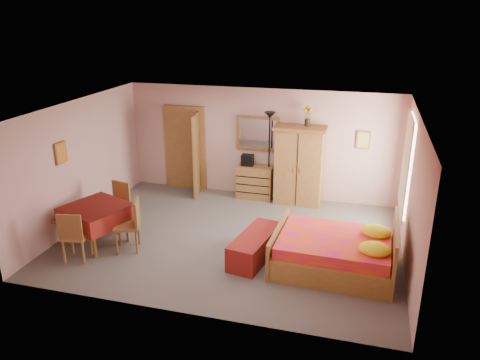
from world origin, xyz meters
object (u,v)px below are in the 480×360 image
(chest_of_drawers, at_px, (255,182))
(bed, at_px, (334,243))
(dining_table, at_px, (98,225))
(wardrobe, at_px, (299,166))
(chair_west, at_px, (62,217))
(chair_south, at_px, (76,235))
(chair_north, at_px, (116,207))
(sunflower_vase, at_px, (308,116))
(stereo, at_px, (248,160))
(bench, at_px, (255,246))
(wall_mirror, at_px, (258,133))
(chair_east, at_px, (127,225))
(floor_lamp, at_px, (269,157))

(chest_of_drawers, distance_m, bed, 3.50)
(dining_table, bearing_deg, bed, 3.70)
(wardrobe, height_order, chair_west, wardrobe)
(chair_south, bearing_deg, chair_north, 76.46)
(sunflower_vase, bearing_deg, stereo, -178.20)
(sunflower_vase, height_order, dining_table, sunflower_vase)
(chair_west, bearing_deg, stereo, 119.10)
(bench, distance_m, dining_table, 3.07)
(wall_mirror, height_order, chair_north, wall_mirror)
(stereo, xyz_separation_m, sunflower_vase, (1.36, 0.04, 1.12))
(chair_east, bearing_deg, sunflower_vase, -62.16)
(bench, xyz_separation_m, chair_south, (-3.10, -0.89, 0.25))
(bench, bearing_deg, wall_mirror, 102.90)
(chest_of_drawers, bearing_deg, wall_mirror, 90.12)
(stereo, height_order, chair_east, stereo)
(wardrobe, relative_size, bench, 1.30)
(stereo, height_order, chair_west, stereo)
(floor_lamp, distance_m, dining_table, 4.17)
(chair_west, distance_m, chair_east, 1.42)
(bed, distance_m, chair_west, 5.22)
(sunflower_vase, xyz_separation_m, bench, (-0.47, -2.88, -1.82))
(chest_of_drawers, xyz_separation_m, sunflower_vase, (1.17, 0.05, 1.65))
(bench, height_order, chair_north, chair_north)
(floor_lamp, bearing_deg, chair_south, -125.89)
(sunflower_vase, height_order, chair_south, sunflower_vase)
(stereo, xyz_separation_m, chair_east, (-1.51, -3.16, -0.43))
(floor_lamp, xyz_separation_m, chair_east, (-2.02, -3.20, -0.55))
(wall_mirror, relative_size, sunflower_vase, 2.31)
(floor_lamp, height_order, chair_west, floor_lamp)
(chair_west, bearing_deg, wall_mirror, 119.07)
(sunflower_vase, bearing_deg, chair_east, -131.80)
(stereo, xyz_separation_m, chair_north, (-2.15, -2.42, -0.44))
(stereo, distance_m, bench, 3.05)
(bench, bearing_deg, wardrobe, 82.97)
(wall_mirror, height_order, dining_table, wall_mirror)
(stereo, bearing_deg, floor_lamp, 3.54)
(bed, distance_m, chair_south, 4.59)
(wardrobe, xyz_separation_m, bed, (1.06, -2.77, -0.44))
(chest_of_drawers, relative_size, bench, 0.60)
(chair_north, bearing_deg, stereo, -119.17)
(floor_lamp, height_order, bed, floor_lamp)
(wall_mirror, bearing_deg, chair_south, -121.06)
(chair_north, bearing_deg, sunflower_vase, -132.47)
(chair_south, xyz_separation_m, chair_east, (0.71, 0.57, 0.02))
(wall_mirror, bearing_deg, dining_table, -125.16)
(chair_west, height_order, chair_east, chair_east)
(stereo, bearing_deg, chair_north, -131.63)
(bench, height_order, dining_table, dining_table)
(bench, bearing_deg, dining_table, -175.11)
(bench, distance_m, chair_south, 3.23)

